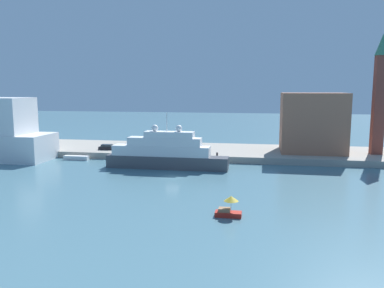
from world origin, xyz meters
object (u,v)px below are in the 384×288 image
object	(u,v)px
parked_car	(108,147)
mooring_bollard	(217,154)
large_yacht	(165,153)
bell_tower	(380,90)
work_barge	(76,158)
small_motorboat	(229,208)
harbor_building	(313,123)
person_figure	(126,147)

from	to	relation	value
parked_car	mooring_bollard	xyz separation A→B (m)	(28.66, -3.84, -0.23)
large_yacht	bell_tower	distance (m)	52.42
large_yacht	work_barge	distance (m)	24.46
work_barge	bell_tower	world-z (taller)	bell_tower
large_yacht	work_barge	xyz separation A→B (m)	(-23.57, 5.91, -2.75)
bell_tower	mooring_bollard	bearing A→B (deg)	-166.46
work_barge	parked_car	bearing A→B (deg)	54.55
small_motorboat	bell_tower	size ratio (longest dim) A/B	0.13
harbor_building	bell_tower	bearing A→B (deg)	-3.09
work_barge	mooring_bollard	size ratio (longest dim) A/B	8.80
small_motorboat	parked_car	xyz separation A→B (m)	(-34.61, 42.49, 0.90)
harbor_building	person_figure	distance (m)	47.27
small_motorboat	parked_car	world-z (taller)	parked_car
large_yacht	bell_tower	bearing A→B (deg)	21.01
large_yacht	parked_car	xyz separation A→B (m)	(-18.48, 13.06, -1.15)
harbor_building	work_barge	bearing A→B (deg)	-166.93
large_yacht	work_barge	bearing A→B (deg)	165.93
harbor_building	small_motorboat	bearing A→B (deg)	-108.80
large_yacht	person_figure	size ratio (longest dim) A/B	15.84
bell_tower	person_figure	bearing A→B (deg)	-176.09
large_yacht	bell_tower	size ratio (longest dim) A/B	0.94
parked_car	bell_tower	bearing A→B (deg)	4.44
large_yacht	person_figure	bearing A→B (deg)	134.99
work_barge	harbor_building	bearing A→B (deg)	13.07
person_figure	mooring_bollard	bearing A→B (deg)	-11.14
person_figure	mooring_bollard	distance (m)	24.60
harbor_building	large_yacht	bearing A→B (deg)	-149.83
mooring_bollard	person_figure	bearing A→B (deg)	168.86
large_yacht	small_motorboat	distance (m)	33.63
work_barge	bell_tower	distance (m)	73.73
harbor_building	bell_tower	size ratio (longest dim) A/B	0.54
work_barge	parked_car	xyz separation A→B (m)	(5.09, 7.15, 1.61)
bell_tower	person_figure	xyz separation A→B (m)	(-61.25, -4.19, -14.46)
large_yacht	small_motorboat	bearing A→B (deg)	-61.28
mooring_bollard	bell_tower	bearing A→B (deg)	13.54
bell_tower	mooring_bollard	distance (m)	40.98
harbor_building	mooring_bollard	world-z (taller)	harbor_building
small_motorboat	parked_car	bearing A→B (deg)	129.16
person_figure	mooring_bollard	world-z (taller)	person_figure
large_yacht	parked_car	world-z (taller)	large_yacht
large_yacht	mooring_bollard	xyz separation A→B (m)	(10.17, 9.22, -1.38)
bell_tower	person_figure	size ratio (longest dim) A/B	16.84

